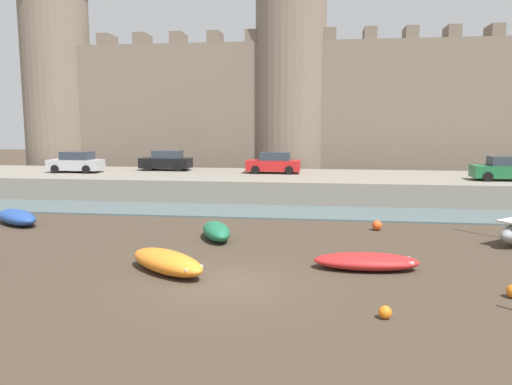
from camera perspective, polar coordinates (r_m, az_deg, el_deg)
ground_plane at (r=17.08m, az=-3.34°, el=-10.46°), size 160.00×160.00×0.00m
water_channel at (r=30.34m, az=1.65°, el=-2.20°), size 80.00×4.50×0.10m
quay_road at (r=37.37m, az=2.83°, el=0.85°), size 57.83×10.00×1.57m
castle at (r=47.05m, az=3.95°, el=11.46°), size 53.02×7.18×21.95m
rowboat_foreground_left at (r=23.36m, az=-4.56°, el=-4.37°), size 2.21×3.20×0.80m
rowboat_midflat_centre at (r=19.09m, az=12.51°, el=-7.65°), size 3.92×1.58×0.61m
rowboat_near_channel_right at (r=29.62m, az=-25.67°, el=-2.52°), size 3.80×3.28×0.80m
rowboat_foreground_right at (r=18.52m, az=-10.14°, el=-7.76°), size 3.82×3.33×0.80m
mooring_buoy_near_channel at (r=14.66m, az=14.54°, el=-13.11°), size 0.37×0.37×0.37m
mooring_buoy_near_shore at (r=26.01m, az=13.67°, el=-3.67°), size 0.51×0.51×0.51m
car_quay_west at (r=37.31m, az=26.57°, el=2.43°), size 4.10×1.89×1.62m
car_quay_centre_east at (r=41.31m, az=-10.23°, el=3.59°), size 4.10×1.89×1.62m
car_quay_centre_west at (r=38.26m, az=2.06°, el=3.38°), size 4.10×1.89×1.62m
car_quay_east at (r=41.34m, az=-19.86°, el=3.25°), size 4.10×1.89×1.62m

